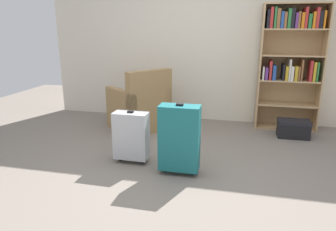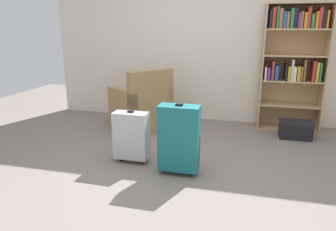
% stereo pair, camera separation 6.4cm
% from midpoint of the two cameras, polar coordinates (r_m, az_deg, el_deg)
% --- Properties ---
extents(ground_plane, '(8.88, 8.88, 0.00)m').
position_cam_midpoint_polar(ground_plane, '(3.14, 1.12, -11.85)').
color(ground_plane, slate).
extents(back_wall, '(5.07, 0.10, 2.60)m').
position_cam_midpoint_polar(back_wall, '(5.00, 6.61, 13.95)').
color(back_wall, beige).
rests_on(back_wall, ground).
extents(bookshelf, '(0.86, 0.33, 1.78)m').
position_cam_midpoint_polar(bookshelf, '(4.82, 21.21, 10.03)').
color(bookshelf, tan).
rests_on(bookshelf, ground).
extents(armchair, '(0.98, 0.98, 0.90)m').
position_cam_midpoint_polar(armchair, '(4.59, -5.53, 1.38)').
color(armchair, '#9E7A4C').
rests_on(armchair, ground).
extents(mug, '(0.12, 0.08, 0.10)m').
position_cam_midpoint_polar(mug, '(4.39, 1.49, -2.90)').
color(mug, '#1E7F4C').
rests_on(mug, ground).
extents(storage_box, '(0.42, 0.25, 0.24)m').
position_cam_midpoint_polar(storage_box, '(4.58, 21.67, -2.19)').
color(storage_box, black).
rests_on(storage_box, ground).
extents(suitcase_silver, '(0.38, 0.19, 0.59)m').
position_cam_midpoint_polar(suitcase_silver, '(3.46, -7.29, -3.69)').
color(suitcase_silver, '#B7BABF').
rests_on(suitcase_silver, ground).
extents(suitcase_teal, '(0.41, 0.20, 0.74)m').
position_cam_midpoint_polar(suitcase_teal, '(3.14, 1.52, -4.16)').
color(suitcase_teal, '#19666B').
rests_on(suitcase_teal, ground).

